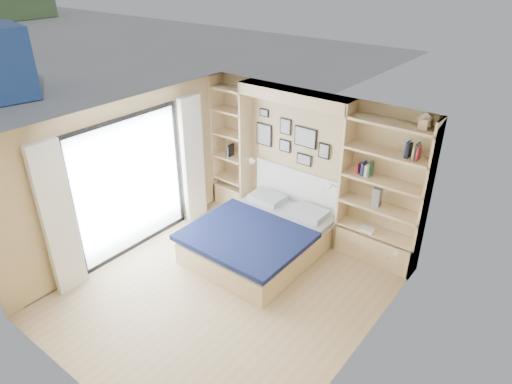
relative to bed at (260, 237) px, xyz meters
The scene contains 8 objects.
ground 1.17m from the bed, 78.60° to the right, with size 4.50×4.50×0.00m, color tan.
room_shell 0.91m from the bed, 111.60° to the left, with size 4.50×4.50×4.50m.
bed is the anchor object (origin of this frame).
photo_gallery 1.74m from the bed, 101.58° to the left, with size 1.48×0.02×0.82m.
reading_lamps 1.21m from the bed, 94.86° to the left, with size 1.92×0.12×0.15m.
shelf_decor 2.16m from the bed, 35.50° to the left, with size 3.59×0.23×2.03m.
deck 3.57m from the bed, 161.74° to the right, with size 3.20×4.00×0.05m, color brown.
deck_chair 3.24m from the bed, 168.77° to the right, with size 0.46×0.77×0.77m.
Camera 1 is at (3.55, -3.85, 4.42)m, focal length 32.00 mm.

